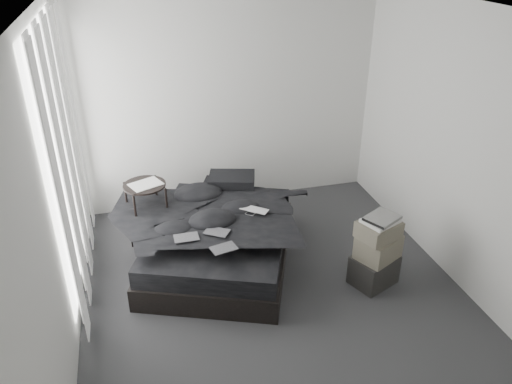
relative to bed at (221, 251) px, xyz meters
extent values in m
cube|color=#333336|center=(0.40, -0.76, -0.12)|extent=(3.60, 4.20, 0.01)
cube|color=white|center=(0.40, -0.76, 2.48)|extent=(3.60, 4.20, 0.01)
cube|color=silver|center=(0.40, 1.34, 1.18)|extent=(3.60, 0.01, 2.60)
cube|color=silver|center=(0.40, -2.86, 1.18)|extent=(3.60, 0.01, 2.60)
cube|color=silver|center=(-1.40, -0.76, 1.18)|extent=(0.01, 4.20, 2.60)
cube|color=silver|center=(2.20, -0.76, 1.18)|extent=(0.01, 4.20, 2.60)
cube|color=white|center=(-1.38, 0.14, 1.23)|extent=(0.02, 2.00, 2.30)
cube|color=white|center=(-1.33, 0.14, 1.16)|extent=(0.06, 2.12, 2.48)
cube|color=black|center=(0.00, 0.00, 0.00)|extent=(1.94, 2.19, 0.25)
cube|color=black|center=(0.00, 0.00, 0.22)|extent=(1.87, 2.12, 0.19)
imported|color=black|center=(-0.02, -0.04, 0.42)|extent=(1.81, 1.93, 0.21)
cube|color=black|center=(0.22, 0.67, 0.38)|extent=(0.64, 0.54, 0.12)
cube|color=black|center=(0.27, 0.63, 0.50)|extent=(0.59, 0.48, 0.11)
imported|color=silver|center=(0.33, -0.08, 0.54)|extent=(0.34, 0.33, 0.02)
cube|color=black|center=(-0.38, -0.37, 0.53)|extent=(0.23, 0.15, 0.01)
cube|color=black|center=(-0.09, -0.34, 0.54)|extent=(0.27, 0.25, 0.01)
cube|color=black|center=(-0.08, -0.63, 0.54)|extent=(0.26, 0.20, 0.01)
cylinder|color=black|center=(-0.70, 0.38, 0.28)|extent=(0.53, 0.53, 0.80)
cube|color=white|center=(-0.68, 0.38, 0.69)|extent=(0.38, 0.33, 0.02)
cube|color=black|center=(-0.76, -0.11, -0.04)|extent=(0.22, 0.26, 0.16)
cube|color=black|center=(1.39, -0.75, 0.03)|extent=(0.51, 0.46, 0.31)
cube|color=#655F4F|center=(1.40, -0.75, 0.30)|extent=(0.48, 0.45, 0.23)
cube|color=#655F4F|center=(1.38, -0.75, 0.50)|extent=(0.45, 0.40, 0.16)
cube|color=silver|center=(1.39, -0.75, 0.60)|extent=(0.39, 0.35, 0.03)
cube|color=silver|center=(1.40, -0.75, 0.63)|extent=(0.39, 0.36, 0.03)
camera|label=1|loc=(-0.75, -4.29, 3.02)|focal=35.00mm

